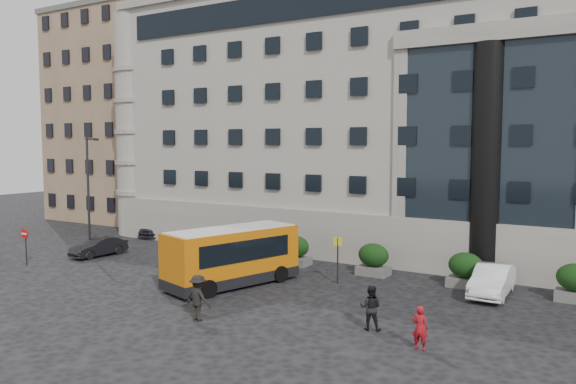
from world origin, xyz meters
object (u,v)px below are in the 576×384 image
pedestrian_b (371,308)px  hedge_b (295,250)px  white_taxi (492,280)px  pedestrian_a (420,328)px  no_entry_sign (25,239)px  parked_car_d (217,224)px  minibus (232,254)px  parked_car_c (165,226)px  hedge_e (576,283)px  parked_car_b (99,247)px  pedestrian_c (198,298)px  bus_stop_sign (338,252)px  hedge_c (373,259)px  street_lamp (89,191)px  hedge_d (466,270)px  hedge_a (229,243)px  red_truck (180,207)px

pedestrian_b → hedge_b: bearing=-60.8°
white_taxi → pedestrian_a: size_ratio=2.77×
no_entry_sign → parked_car_d: no_entry_sign is taller
no_entry_sign → minibus: (13.84, 2.79, 0.04)m
parked_car_c → hedge_b: bearing=-21.9°
hedge_b → pedestrian_b: bearing=-45.3°
hedge_e → parked_car_b: hedge_e is taller
hedge_e → pedestrian_c: pedestrian_c is taller
minibus → parked_car_b: minibus is taller
bus_stop_sign → parked_car_d: size_ratio=0.55×
parked_car_d → pedestrian_c: (14.70, -19.79, 0.35)m
hedge_c → parked_car_b: hedge_c is taller
pedestrian_c → hedge_e: bearing=-136.7°
parked_car_d → pedestrian_c: 24.66m
street_lamp → pedestrian_a: 25.17m
hedge_d → parked_car_c: 25.71m
bus_stop_sign → parked_car_d: (-17.00, 11.00, -1.10)m
hedge_e → parked_car_c: bearing=172.2°
hedge_c → minibus: minibus is taller
hedge_a → parked_car_b: bearing=-149.1°
hedge_c → no_entry_sign: size_ratio=0.79×
parked_car_c → parked_car_d: parked_car_c is taller
white_taxi → pedestrian_b: 8.58m
hedge_a → hedge_b: (5.20, 0.00, 0.00)m
parked_car_c → white_taxi: bearing=-17.0°
parked_car_c → bus_stop_sign: bearing=-26.2°
hedge_a → no_entry_sign: (-9.00, -8.84, 0.72)m
street_lamp → hedge_d: bearing=11.5°
parked_car_b → pedestrian_c: 16.33m
hedge_c → street_lamp: bearing=-165.3°
hedge_c → parked_car_c: size_ratio=0.35×
parked_car_b → parked_car_d: (0.00, 12.70, 0.00)m
white_taxi → pedestrian_a: (-0.71, -9.12, 0.07)m
bus_stop_sign → parked_car_b: size_ratio=0.66×
hedge_a → hedge_b: same height
hedge_d → street_lamp: size_ratio=0.23×
hedge_c → white_taxi: size_ratio=0.40×
pedestrian_c → hedge_a: bearing=-55.3°
hedge_b → pedestrian_b: size_ratio=1.00×
hedge_a → hedge_d: same height
red_truck → parked_car_b: red_truck is taller
hedge_e → no_entry_sign: bearing=-163.5°
hedge_a → bus_stop_sign: 9.94m
no_entry_sign → pedestrian_a: size_ratio=1.40×
pedestrian_a → hedge_a: bearing=-33.1°
hedge_d → no_entry_sign: (-24.60, -8.84, 0.72)m
no_entry_sign → pedestrian_b: no_entry_sign is taller
hedge_a → parked_car_d: hedge_a is taller
hedge_c → red_truck: red_truck is taller
hedge_b → minibus: minibus is taller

